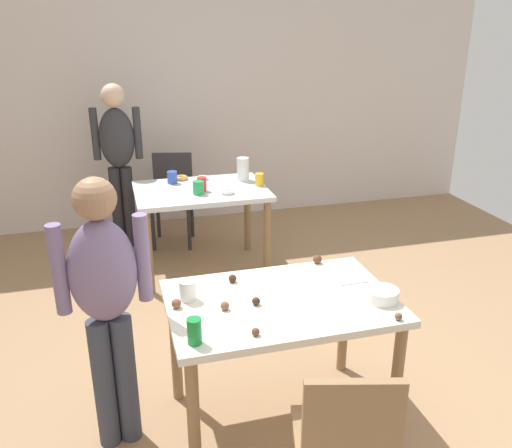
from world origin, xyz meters
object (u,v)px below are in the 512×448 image
object	(u,v)px
dining_table_far	(201,201)
mixing_bowl	(382,295)
soda_can	(194,331)
dining_table_near	(281,317)
person_adult_far	(118,152)
pitcher_far	(243,169)
chair_near_table	(345,441)
chair_far_table	(173,193)
person_girl_near	(106,296)

from	to	relation	value
dining_table_far	mixing_bowl	world-z (taller)	mixing_bowl
mixing_bowl	soda_can	distance (m)	0.99
dining_table_far	dining_table_near	bearing A→B (deg)	-88.09
person_adult_far	pitcher_far	distance (m)	1.20
chair_near_table	chair_far_table	size ratio (longest dim) A/B	1.00
dining_table_far	chair_near_table	size ratio (longest dim) A/B	1.26
dining_table_near	person_girl_near	size ratio (longest dim) A/B	0.80
person_girl_near	person_adult_far	xyz separation A→B (m)	(0.16, 2.67, 0.07)
dining_table_near	dining_table_far	world-z (taller)	same
person_adult_far	dining_table_far	bearing A→B (deg)	-49.67
chair_near_table	person_girl_near	xyz separation A→B (m)	(-0.89, 0.82, 0.37)
person_girl_near	chair_near_table	bearing A→B (deg)	-42.58
dining_table_near	soda_can	world-z (taller)	soda_can
person_adult_far	chair_near_table	bearing A→B (deg)	-78.10
chair_near_table	chair_far_table	distance (m)	3.49
chair_near_table	pitcher_far	world-z (taller)	pitcher_far
dining_table_far	soda_can	distance (m)	2.31
dining_table_far	person_girl_near	distance (m)	2.09
person_girl_near	person_adult_far	world-z (taller)	person_adult_far
soda_can	pitcher_far	distance (m)	2.56
dining_table_far	mixing_bowl	size ratio (longest dim) A/B	6.65
dining_table_far	mixing_bowl	distance (m)	2.21
dining_table_far	person_adult_far	distance (m)	1.02
pitcher_far	person_girl_near	bearing A→B (deg)	-119.97
soda_can	person_girl_near	bearing A→B (deg)	137.24
person_adult_far	soda_can	bearing A→B (deg)	-85.99
mixing_bowl	person_adult_far	bearing A→B (deg)	112.49
person_adult_far	pitcher_far	world-z (taller)	person_adult_far
dining_table_near	chair_far_table	bearing A→B (deg)	94.70
dining_table_near	mixing_bowl	bearing A→B (deg)	-16.99
dining_table_near	mixing_bowl	distance (m)	0.53
person_girl_near	mixing_bowl	xyz separation A→B (m)	(1.35, -0.22, -0.08)
pitcher_far	chair_far_table	bearing A→B (deg)	134.15
chair_near_table	mixing_bowl	distance (m)	0.81
soda_can	chair_far_table	bearing A→B (deg)	84.94
chair_near_table	dining_table_near	bearing A→B (deg)	92.56
dining_table_near	person_adult_far	xyz separation A→B (m)	(-0.70, 2.73, 0.29)
dining_table_far	mixing_bowl	bearing A→B (deg)	-75.34
chair_far_table	mixing_bowl	xyz separation A→B (m)	(0.72, -2.88, 0.29)
dining_table_far	chair_near_table	xyz separation A→B (m)	(0.10, -2.74, -0.15)
person_adult_far	mixing_bowl	xyz separation A→B (m)	(1.19, -2.89, -0.15)
person_girl_near	soda_can	world-z (taller)	person_girl_near
mixing_bowl	soda_can	xyz separation A→B (m)	(-0.98, -0.13, 0.03)
chair_far_table	soda_can	bearing A→B (deg)	-95.06
person_girl_near	soda_can	xyz separation A→B (m)	(0.37, -0.34, -0.05)
dining_table_near	chair_far_table	size ratio (longest dim) A/B	1.33
person_adult_far	dining_table_near	bearing A→B (deg)	-75.61
chair_near_table	person_adult_far	world-z (taller)	person_adult_far
mixing_bowl	soda_can	world-z (taller)	soda_can
chair_near_table	pitcher_far	distance (m)	2.94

